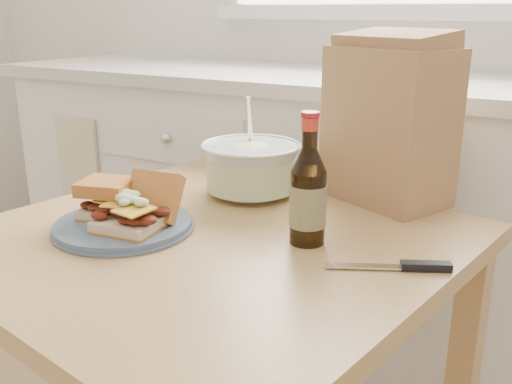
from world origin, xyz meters
The scene contains 9 objects.
cabinet_run centered at (0.00, 1.70, 0.47)m, with size 2.50×0.64×0.94m.
dining_table centered at (0.02, 0.88, 0.61)m, with size 0.99×0.99×0.72m.
plate centered at (-0.15, 0.81, 0.72)m, with size 0.27×0.27×0.02m, color #475A73.
sandwich_left centered at (-0.19, 0.82, 0.77)m, with size 0.12×0.12×0.07m.
sandwich_right centered at (-0.10, 0.81, 0.77)m, with size 0.13×0.17×0.10m.
coleslaw_bowl centered at (-0.04, 1.13, 0.78)m, with size 0.23×0.23×0.23m.
beer_bottle centered at (0.19, 0.93, 0.81)m, with size 0.07×0.07×0.24m.
knife centered at (0.39, 0.91, 0.72)m, with size 0.19×0.11×0.01m.
paper_bag centered at (0.24, 1.25, 0.88)m, with size 0.26×0.17×0.34m, color #977649.
Camera 1 is at (0.60, 0.03, 1.13)m, focal length 40.00 mm.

